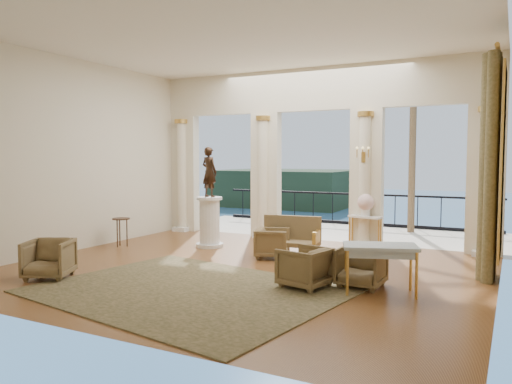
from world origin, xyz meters
The scene contains 23 objects.
floor centered at (0.00, 0.00, 0.00)m, with size 9.00×9.00×0.00m, color #47210F.
room_walls centered at (0.00, -1.12, 2.88)m, with size 9.00×9.00×9.00m.
arcade centered at (0.00, 3.82, 2.58)m, with size 9.00×0.56×4.50m.
terrace centered at (0.00, 5.80, -0.05)m, with size 10.00×3.60×0.10m, color beige.
balustrade centered at (0.00, 7.40, 0.41)m, with size 9.00×0.06×1.03m.
palm_tree centered at (2.00, 6.60, 4.09)m, with size 2.00×2.00×4.50m.
headland centered at (-30.00, 70.00, -3.00)m, with size 22.00×18.00×6.00m, color black.
sea centered at (0.00, 60.00, -6.00)m, with size 160.00×160.00×0.00m, color #28639B.
curtain centered at (4.28, 1.50, 2.02)m, with size 0.33×1.40×4.09m.
window_frame centered at (4.47, 1.50, 2.10)m, with size 0.04×1.60×3.40m, color gold.
wall_sconce centered at (1.40, 3.51, 2.23)m, with size 0.30×0.11×0.33m.
rug centered at (-0.04, -1.78, 0.01)m, with size 4.75×3.69×0.02m, color #31371D.
armchair_a centered at (-2.78, -2.24, 0.39)m, with size 0.76×0.71×0.78m, color #47381E.
armchair_b centered at (2.42, -0.23, 0.38)m, with size 0.73×0.68×0.75m, color #47381E.
armchair_c centered at (1.58, -0.69, 0.38)m, with size 0.74×0.69×0.76m, color #47381E.
armchair_d centered at (0.03, 1.30, 0.36)m, with size 0.70×0.65×0.72m, color #47381E.
settee centered at (0.26, 1.73, 0.44)m, with size 1.39×0.75×0.88m.
game_table centered at (2.79, -0.48, 0.71)m, with size 1.31×0.99×0.80m.
pedestal centered at (-1.92, 1.80, 0.59)m, with size 0.67×0.67×1.23m.
statue centered at (-1.92, 1.80, 1.84)m, with size 0.44×0.29×1.21m, color black.
console_table centered at (1.47, 3.55, 0.64)m, with size 0.86×0.50×0.77m.
urn centered at (1.47, 3.55, 1.07)m, with size 0.40×0.40×0.54m.
side_table centered at (-3.89, 0.84, 0.60)m, with size 0.43×0.43×0.70m.
Camera 1 is at (4.68, -8.42, 2.20)m, focal length 35.00 mm.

